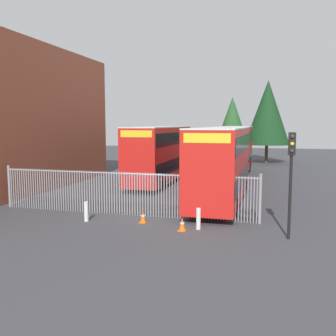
{
  "coord_description": "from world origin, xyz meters",
  "views": [
    {
      "loc": [
        5.95,
        -17.82,
        4.62
      ],
      "look_at": [
        0.0,
        4.0,
        2.0
      ],
      "focal_mm": 40.63,
      "sensor_mm": 36.0,
      "label": 1
    }
  ],
  "objects_px": {
    "double_decker_bus_behind_fence_left": "(160,152)",
    "traffic_cone_mid_forecourt": "(182,224)",
    "bollard_near_left": "(86,211)",
    "traffic_light_kerbside": "(291,166)",
    "double_decker_bus_behind_fence_right": "(235,149)",
    "traffic_cone_by_gate": "(143,217)",
    "double_decker_bus_near_gate": "(222,162)",
    "bollard_center_front": "(198,219)"
  },
  "relations": [
    {
      "from": "double_decker_bus_near_gate",
      "to": "double_decker_bus_behind_fence_right",
      "type": "xyz_separation_m",
      "value": [
        -0.38,
        12.33,
        0.0
      ]
    },
    {
      "from": "double_decker_bus_behind_fence_left",
      "to": "bollard_near_left",
      "type": "relative_size",
      "value": 11.38
    },
    {
      "from": "double_decker_bus_behind_fence_right",
      "to": "bollard_near_left",
      "type": "distance_m",
      "value": 19.26
    },
    {
      "from": "bollard_near_left",
      "to": "traffic_cone_mid_forecourt",
      "type": "relative_size",
      "value": 1.61
    },
    {
      "from": "bollard_center_front",
      "to": "traffic_cone_by_gate",
      "type": "height_order",
      "value": "bollard_center_front"
    },
    {
      "from": "double_decker_bus_behind_fence_left",
      "to": "bollard_near_left",
      "type": "xyz_separation_m",
      "value": [
        -0.05,
        -12.27,
        -1.95
      ]
    },
    {
      "from": "double_decker_bus_near_gate",
      "to": "traffic_cone_by_gate",
      "type": "height_order",
      "value": "double_decker_bus_near_gate"
    },
    {
      "from": "double_decker_bus_behind_fence_right",
      "to": "traffic_light_kerbside",
      "type": "distance_m",
      "value": 19.24
    },
    {
      "from": "bollard_near_left",
      "to": "traffic_light_kerbside",
      "type": "xyz_separation_m",
      "value": [
        9.22,
        -0.41,
        2.51
      ]
    },
    {
      "from": "double_decker_bus_near_gate",
      "to": "traffic_light_kerbside",
      "type": "distance_m",
      "value": 7.44
    },
    {
      "from": "traffic_light_kerbside",
      "to": "traffic_cone_mid_forecourt",
      "type": "bearing_deg",
      "value": -179.87
    },
    {
      "from": "traffic_cone_mid_forecourt",
      "to": "bollard_center_front",
      "type": "bearing_deg",
      "value": 35.0
    },
    {
      "from": "bollard_near_left",
      "to": "double_decker_bus_behind_fence_right",
      "type": "bearing_deg",
      "value": 74.02
    },
    {
      "from": "double_decker_bus_near_gate",
      "to": "double_decker_bus_behind_fence_left",
      "type": "xyz_separation_m",
      "value": [
        -5.6,
        6.18,
        0.0
      ]
    },
    {
      "from": "double_decker_bus_behind_fence_left",
      "to": "traffic_cone_mid_forecourt",
      "type": "relative_size",
      "value": 18.32
    },
    {
      "from": "double_decker_bus_behind_fence_right",
      "to": "bollard_center_front",
      "type": "distance_m",
      "value": 18.5
    },
    {
      "from": "double_decker_bus_behind_fence_left",
      "to": "double_decker_bus_behind_fence_right",
      "type": "distance_m",
      "value": 8.07
    },
    {
      "from": "traffic_cone_mid_forecourt",
      "to": "traffic_light_kerbside",
      "type": "bearing_deg",
      "value": 0.13
    },
    {
      "from": "double_decker_bus_behind_fence_left",
      "to": "bollard_near_left",
      "type": "bearing_deg",
      "value": -90.24
    },
    {
      "from": "double_decker_bus_behind_fence_left",
      "to": "bollard_center_front",
      "type": "bearing_deg",
      "value": -66.29
    },
    {
      "from": "traffic_cone_by_gate",
      "to": "traffic_cone_mid_forecourt",
      "type": "bearing_deg",
      "value": -21.77
    },
    {
      "from": "bollard_near_left",
      "to": "traffic_light_kerbside",
      "type": "height_order",
      "value": "traffic_light_kerbside"
    },
    {
      "from": "bollard_near_left",
      "to": "traffic_cone_by_gate",
      "type": "bearing_deg",
      "value": 8.72
    },
    {
      "from": "double_decker_bus_behind_fence_left",
      "to": "bollard_center_front",
      "type": "xyz_separation_m",
      "value": [
        5.38,
        -12.25,
        -1.95
      ]
    },
    {
      "from": "bollard_center_front",
      "to": "traffic_light_kerbside",
      "type": "relative_size",
      "value": 0.22
    },
    {
      "from": "bollard_near_left",
      "to": "traffic_cone_by_gate",
      "type": "height_order",
      "value": "bollard_near_left"
    },
    {
      "from": "traffic_cone_by_gate",
      "to": "traffic_cone_mid_forecourt",
      "type": "distance_m",
      "value": 2.24
    },
    {
      "from": "traffic_cone_by_gate",
      "to": "double_decker_bus_behind_fence_right",
      "type": "bearing_deg",
      "value": 81.92
    },
    {
      "from": "bollard_near_left",
      "to": "traffic_light_kerbside",
      "type": "bearing_deg",
      "value": -2.52
    },
    {
      "from": "double_decker_bus_behind_fence_right",
      "to": "bollard_center_front",
      "type": "xyz_separation_m",
      "value": [
        0.16,
        -18.4,
        -1.95
      ]
    },
    {
      "from": "double_decker_bus_near_gate",
      "to": "double_decker_bus_behind_fence_left",
      "type": "bearing_deg",
      "value": 132.17
    },
    {
      "from": "double_decker_bus_behind_fence_left",
      "to": "traffic_cone_by_gate",
      "type": "distance_m",
      "value": 12.34
    },
    {
      "from": "double_decker_bus_behind_fence_left",
      "to": "traffic_light_kerbside",
      "type": "distance_m",
      "value": 15.66
    },
    {
      "from": "bollard_center_front",
      "to": "double_decker_bus_behind_fence_right",
      "type": "bearing_deg",
      "value": 90.49
    },
    {
      "from": "double_decker_bus_behind_fence_right",
      "to": "traffic_light_kerbside",
      "type": "height_order",
      "value": "double_decker_bus_behind_fence_right"
    },
    {
      "from": "double_decker_bus_near_gate",
      "to": "bollard_near_left",
      "type": "xyz_separation_m",
      "value": [
        -5.65,
        -6.09,
        -1.95
      ]
    },
    {
      "from": "double_decker_bus_near_gate",
      "to": "traffic_cone_mid_forecourt",
      "type": "xyz_separation_m",
      "value": [
        -0.85,
        -6.51,
        -2.13
      ]
    },
    {
      "from": "bollard_near_left",
      "to": "traffic_light_kerbside",
      "type": "relative_size",
      "value": 0.22
    },
    {
      "from": "double_decker_bus_behind_fence_right",
      "to": "bollard_center_front",
      "type": "relative_size",
      "value": 11.38
    },
    {
      "from": "double_decker_bus_behind_fence_right",
      "to": "bollard_near_left",
      "type": "height_order",
      "value": "double_decker_bus_behind_fence_right"
    },
    {
      "from": "traffic_cone_by_gate",
      "to": "traffic_light_kerbside",
      "type": "relative_size",
      "value": 0.14
    },
    {
      "from": "double_decker_bus_behind_fence_left",
      "to": "traffic_cone_by_gate",
      "type": "xyz_separation_m",
      "value": [
        2.67,
        -11.86,
        -2.13
      ]
    }
  ]
}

